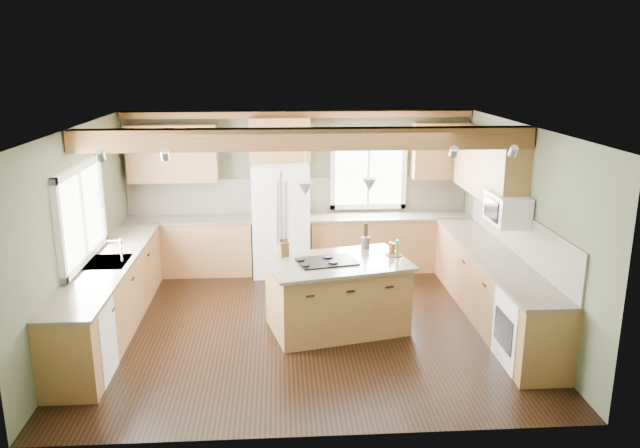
{
  "coord_description": "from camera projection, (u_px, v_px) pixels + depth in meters",
  "views": [
    {
      "loc": [
        -0.31,
        -7.59,
        3.43
      ],
      "look_at": [
        0.21,
        0.3,
        1.3
      ],
      "focal_mm": 35.0,
      "sensor_mm": 36.0,
      "label": 1
    }
  ],
  "objects": [
    {
      "name": "bottle_tray",
      "position": [
        394.0,
        248.0,
        8.1
      ],
      "size": [
        0.3,
        0.3,
        0.2
      ],
      "primitive_type": null,
      "rotation": [
        0.0,
        0.0,
        0.57
      ],
      "color": "brown",
      "rests_on": "island_top"
    },
    {
      "name": "island_top",
      "position": [
        337.0,
        263.0,
        7.9
      ],
      "size": [
        1.98,
        1.5,
        0.04
      ],
      "primitive_type": "cube",
      "rotation": [
        0.0,
        0.0,
        0.23
      ],
      "color": "#4C4638",
      "rests_on": "island"
    },
    {
      "name": "ceiling_beam",
      "position": [
        305.0,
        139.0,
        7.47
      ],
      "size": [
        5.55,
        0.26,
        0.26
      ],
      "primitive_type": "cube",
      "color": "#513217",
      "rests_on": "ceiling"
    },
    {
      "name": "wall_back",
      "position": [
        299.0,
        190.0,
        10.29
      ],
      "size": [
        5.6,
        0.0,
        5.6
      ],
      "primitive_type": "plane",
      "rotation": [
        1.57,
        0.0,
        0.0
      ],
      "color": "#4A533B",
      "rests_on": "ground"
    },
    {
      "name": "refrigerator",
      "position": [
        281.0,
        219.0,
        10.01
      ],
      "size": [
        0.9,
        0.74,
        1.8
      ],
      "primitive_type": "cube",
      "color": "silver",
      "rests_on": "floor"
    },
    {
      "name": "knife_block",
      "position": [
        284.0,
        249.0,
        8.06
      ],
      "size": [
        0.14,
        0.13,
        0.19
      ],
      "primitive_type": "cube",
      "rotation": [
        0.0,
        0.0,
        0.45
      ],
      "color": "brown",
      "rests_on": "island_top"
    },
    {
      "name": "base_cab_left",
      "position": [
        111.0,
        297.0,
        8.0
      ],
      "size": [
        0.6,
        3.7,
        0.88
      ],
      "primitive_type": "cube",
      "color": "brown",
      "rests_on": "floor"
    },
    {
      "name": "upper_cab_back_left",
      "position": [
        173.0,
        153.0,
        9.83
      ],
      "size": [
        1.4,
        0.35,
        0.9
      ],
      "primitive_type": "cube",
      "color": "brown",
      "rests_on": "wall_back"
    },
    {
      "name": "cooktop",
      "position": [
        327.0,
        261.0,
        7.85
      ],
      "size": [
        0.81,
        0.63,
        0.02
      ],
      "primitive_type": "cube",
      "rotation": [
        0.0,
        0.0,
        0.23
      ],
      "color": "black",
      "rests_on": "island_top"
    },
    {
      "name": "upper_cab_right",
      "position": [
        489.0,
        165.0,
        8.75
      ],
      "size": [
        0.35,
        2.2,
        0.9
      ],
      "primitive_type": "cube",
      "color": "brown",
      "rests_on": "wall_right"
    },
    {
      "name": "base_cab_back_right",
      "position": [
        390.0,
        243.0,
        10.32
      ],
      "size": [
        2.62,
        0.6,
        0.88
      ],
      "primitive_type": "cube",
      "color": "brown",
      "rests_on": "floor"
    },
    {
      "name": "dishwasher",
      "position": [
        81.0,
        343.0,
        6.75
      ],
      "size": [
        0.6,
        0.6,
        0.84
      ],
      "primitive_type": "cube",
      "color": "white",
      "rests_on": "floor"
    },
    {
      "name": "base_cab_back_left",
      "position": [
        190.0,
        247.0,
        10.12
      ],
      "size": [
        2.02,
        0.6,
        0.88
      ],
      "primitive_type": "cube",
      "color": "brown",
      "rests_on": "floor"
    },
    {
      "name": "faucet",
      "position": [
        121.0,
        252.0,
        7.85
      ],
      "size": [
        0.02,
        0.02,
        0.28
      ],
      "primitive_type": "cylinder",
      "color": "#B2B2B7",
      "rests_on": "sink"
    },
    {
      "name": "window_left",
      "position": [
        80.0,
        214.0,
        7.69
      ],
      "size": [
        0.04,
        1.6,
        1.05
      ],
      "primitive_type": "cube",
      "color": "white",
      "rests_on": "wall_left"
    },
    {
      "name": "base_cab_right",
      "position": [
        492.0,
        288.0,
        8.32
      ],
      "size": [
        0.6,
        3.7,
        0.88
      ],
      "primitive_type": "cube",
      "color": "brown",
      "rests_on": "floor"
    },
    {
      "name": "upper_cab_over_fridge",
      "position": [
        280.0,
        140.0,
        9.89
      ],
      "size": [
        0.96,
        0.35,
        0.7
      ],
      "primitive_type": "cube",
      "color": "brown",
      "rests_on": "wall_back"
    },
    {
      "name": "window_back",
      "position": [
        368.0,
        174.0,
        10.28
      ],
      "size": [
        1.1,
        0.04,
        1.0
      ],
      "primitive_type": "cube",
      "color": "white",
      "rests_on": "wall_back"
    },
    {
      "name": "counter_left",
      "position": [
        108.0,
        263.0,
        7.88
      ],
      "size": [
        0.64,
        3.74,
        0.04
      ],
      "primitive_type": "cube",
      "color": "#4C4638",
      "rests_on": "base_cab_left"
    },
    {
      "name": "counter_back_left",
      "position": [
        188.0,
        219.0,
        10.0
      ],
      "size": [
        2.06,
        0.64,
        0.04
      ],
      "primitive_type": "cube",
      "color": "#4C4638",
      "rests_on": "base_cab_back_left"
    },
    {
      "name": "soffit_trim",
      "position": [
        298.0,
        114.0,
        9.88
      ],
      "size": [
        5.55,
        0.2,
        0.1
      ],
      "primitive_type": "cube",
      "color": "#513217",
      "rests_on": "ceiling"
    },
    {
      "name": "island",
      "position": [
        337.0,
        297.0,
        8.02
      ],
      "size": [
        1.84,
        1.37,
        0.88
      ],
      "primitive_type": "cube",
      "rotation": [
        0.0,
        0.0,
        0.23
      ],
      "color": "brown",
      "rests_on": "floor"
    },
    {
      "name": "sink",
      "position": [
        108.0,
        263.0,
        7.88
      ],
      "size": [
        0.5,
        0.65,
        0.03
      ],
      "primitive_type": "cube",
      "color": "#262628",
      "rests_on": "counter_left"
    },
    {
      "name": "oven",
      "position": [
        529.0,
        330.0,
        7.07
      ],
      "size": [
        0.6,
        0.72,
        0.84
      ],
      "primitive_type": "cube",
      "color": "white",
      "rests_on": "floor"
    },
    {
      "name": "pendant_left",
      "position": [
        305.0,
        189.0,
        7.53
      ],
      "size": [
        0.18,
        0.18,
        0.16
      ],
      "primitive_type": "cone",
      "rotation": [
        3.14,
        0.0,
        0.0
      ],
      "color": "#B2B2B7",
      "rests_on": "ceiling"
    },
    {
      "name": "ceiling",
      "position": [
        304.0,
        127.0,
        7.55
      ],
      "size": [
        5.6,
        5.6,
        0.0
      ],
      "primitive_type": "plane",
      "rotation": [
        3.14,
        0.0,
        0.0
      ],
      "color": "silver",
      "rests_on": "wall_back"
    },
    {
      "name": "backsplash_back",
      "position": [
        299.0,
        195.0,
        10.3
      ],
      "size": [
        5.58,
        0.03,
        0.58
      ],
      "primitive_type": "cube",
      "color": "brown",
      "rests_on": "wall_back"
    },
    {
      "name": "utensil_crock",
      "position": [
        365.0,
        243.0,
        8.41
      ],
      "size": [
        0.15,
        0.15,
        0.16
      ],
      "primitive_type": "cylinder",
      "rotation": [
        0.0,
        0.0,
        0.31
      ],
      "color": "#463B38",
      "rests_on": "island_top"
    },
    {
      "name": "pendant_right",
      "position": [
        369.0,
        185.0,
        7.76
      ],
      "size": [
        0.18,
        0.18,
        0.16
      ],
      "primitive_type": "cone",
      "rotation": [
        3.14,
        0.0,
        0.0
      ],
      "color": "#B2B2B7",
      "rests_on": "ceiling"
    },
    {
      "name": "floor",
      "position": [
        306.0,
        325.0,
        8.22
      ],
      "size": [
        5.6,
        5.6,
        0.0
      ],
      "primitive_type": "plane",
      "color": "black",
      "rests_on": "ground"
    },
    {
      "name": "counter_back_right",
      "position": [
        390.0,
        216.0,
        10.2
      ],
      "size": [
        2.66,
        0.64,
        0.04
      ],
      "primitive_type": "cube",
      "color": "#4C4638",
      "rests_on": "base_cab_back_right"
    },
    {
      "name": "backsplash_right",
      "position": [
        518.0,
        232.0,
        8.13
      ],
      "size": [
        0.03,
        3.7,
        0.58
      ],
      "primitive_type": "cube",
      "color": "brown",
      "rests_on": "wall_right"
    },
    {
      "name": "wall_left",
      "position": [
        79.0,
        234.0,
        7.71
      ],
      "size": [
        0.0,
        5.0,
        5.0
      ],
      "primitive_type": "plane",
      "rotation": [
        1.57,
        0.0,
        1.57
      ],
      "color": "#4A533B",
      "rests_on": "ground"
    },
    {
      "name": "microwave",
      "position": [
        507.0,
        209.0,
        7.94
      ],
      "size": [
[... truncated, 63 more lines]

